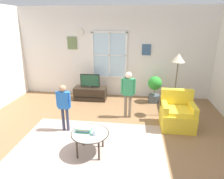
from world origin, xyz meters
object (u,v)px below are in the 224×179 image
Objects in this scene: tv_stand at (90,93)px; television at (90,81)px; cup at (95,132)px; book_stack at (84,129)px; remote_near_books at (87,128)px; person_green_shirt at (128,90)px; floor_lamp at (178,64)px; armchair at (177,114)px; person_blue_shirt at (64,103)px; coffee_table at (90,134)px; potted_plant_by_window at (155,87)px.

tv_stand is 0.44m from television.
book_stack is at bearing 155.79° from cup.
book_stack is 2.00× the size of remote_near_books.
tv_stand is at bearing 101.00° from book_stack.
floor_lamp is at bearing 12.31° from person_green_shirt.
book_stack is 0.22× the size of person_green_shirt.
person_blue_shirt is (-2.61, -0.53, 0.38)m from armchair.
television is at bearing 103.30° from coffee_table.
book_stack is 0.11m from remote_near_books.
person_green_shirt is at bearing 31.59° from person_blue_shirt.
television is 2.80m from coffee_table.
television is 2.06m from potted_plant_by_window.
television reaches higher than potted_plant_by_window.
potted_plant_by_window is 0.50× the size of floor_lamp.
remote_near_books is 0.08× the size of floor_lamp.
tv_stand is 1.23× the size of potted_plant_by_window.
tv_stand is at bearing 105.09° from cup.
coffee_table reaches higher than tv_stand.
floor_lamp is (1.98, 1.81, 0.94)m from book_stack.
television is 2.75m from floor_lamp.
television reaches higher than tv_stand.
potted_plant_by_window reaches higher than tv_stand.
television is at bearing -178.80° from potted_plant_by_window.
potted_plant_by_window is at bearing 116.11° from floor_lamp.
book_stack reaches higher than tv_stand.
television is 0.71× the size of armchair.
potted_plant_by_window is (1.41, 2.76, 0.09)m from coffee_table.
floor_lamp is (2.62, 1.13, 0.71)m from person_blue_shirt.
potted_plant_by_window is at bearing 1.12° from tv_stand.
remote_near_books is 0.17× the size of potted_plant_by_window.
person_blue_shirt is (-0.77, 0.73, 0.30)m from coffee_table.
cup is at bearing -24.21° from book_stack.
coffee_table is at bearing -117.13° from potted_plant_by_window.
tv_stand is 9.44× the size of cup.
tv_stand is 2.05m from person_blue_shirt.
potted_plant_by_window is (0.78, 1.17, -0.29)m from person_green_shirt.
person_green_shirt is (0.74, 1.45, 0.34)m from remote_near_books.
person_green_shirt reaches higher than potted_plant_by_window.
armchair is (2.49, -1.45, -0.32)m from television.
person_green_shirt reaches higher than book_stack.
coffee_table is 0.14m from cup.
remote_near_books is 0.11× the size of person_green_shirt.
person_green_shirt is at bearing 63.79° from book_stack.
cup is 0.79× the size of remote_near_books.
armchair is 2.69m from person_blue_shirt.
floor_lamp is (2.50, -0.86, 0.77)m from television.
television is at bearing 149.68° from armchair.
floor_lamp is at bearing -19.00° from tv_stand.
person_green_shirt reaches higher than person_blue_shirt.
floor_lamp reaches higher than person_blue_shirt.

